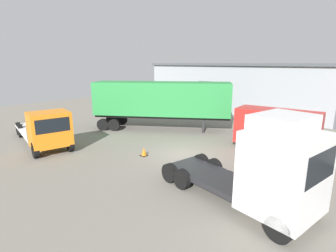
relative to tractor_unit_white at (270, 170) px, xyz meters
name	(u,v)px	position (x,y,z in m)	size (l,w,h in m)	color
ground_plane	(184,154)	(-6.62, 3.23, -1.87)	(60.00, 60.00, 0.00)	slate
warehouse_building	(288,89)	(-6.62, 22.18, 0.96)	(33.73, 10.42, 5.66)	#93999E
tractor_unit_white	(270,170)	(0.00, 0.00, 0.00)	(7.08, 3.58, 4.01)	silver
container_trailer_green	(161,100)	(-12.26, 7.04, 0.75)	(11.02, 8.61, 4.14)	#28843D
delivery_van_red	(279,129)	(-2.49, 8.02, -0.39)	(5.45, 2.50, 2.75)	red
flatbed_truck_orange	(46,130)	(-14.50, -2.04, -0.58)	(8.23, 3.89, 2.71)	orange
traffic_cone	(144,152)	(-8.36, 1.32, -1.62)	(0.40, 0.40, 0.55)	black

